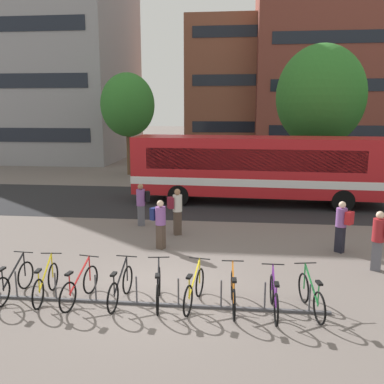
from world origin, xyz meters
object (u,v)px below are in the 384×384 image
Objects in this scene: parked_bicycle_black_1 at (14,282)px; commuter_black_pack_2 at (142,202)px; parked_bicycle_red_3 at (80,287)px; parked_bicycle_yellow_6 at (194,290)px; commuter_maroon_pack_0 at (176,209)px; commuter_maroon_pack_4 at (380,237)px; city_bus at (260,167)px; parked_bicycle_black_5 at (158,289)px; parked_bicycle_purple_8 at (274,298)px; commuter_red_pack_1 at (342,223)px; parked_bicycle_black_4 at (121,287)px; street_tree_1 at (320,96)px; parked_bicycle_orange_7 at (233,293)px; parked_bicycle_green_9 at (311,296)px; street_tree_0 at (128,105)px; parked_bicycle_yellow_2 at (46,284)px; commuter_navy_pack_3 at (160,221)px.

commuter_black_pack_2 reaches higher than parked_bicycle_black_1.
parked_bicycle_yellow_6 is at bearing -77.85° from parked_bicycle_red_3.
commuter_maroon_pack_4 is (6.15, -2.76, 0.01)m from commuter_maroon_pack_0.
commuter_maroon_pack_0 is at bearing 122.78° from commuter_black_pack_2.
parked_bicycle_black_5 is (-2.90, -11.05, -1.39)m from city_bus.
parked_bicycle_yellow_6 is at bearing 82.95° from parked_bicycle_purple_8.
commuter_red_pack_1 reaches higher than commuter_black_pack_2.
parked_bicycle_black_1 is at bearing 66.99° from commuter_red_pack_1.
parked_bicycle_black_4 is 1.01× the size of commuter_maroon_pack_0.
city_bus is 1.49× the size of street_tree_1.
commuter_black_pack_2 reaches higher than parked_bicycle_purple_8.
parked_bicycle_yellow_6 is 0.21× the size of street_tree_1.
commuter_maroon_pack_4 is at bearing -58.31° from parked_bicycle_orange_7.
parked_bicycle_black_5 is at bearing 79.75° from parked_bicycle_green_9.
commuter_red_pack_1 is at bearing -30.08° from parked_bicycle_purple_8.
parked_bicycle_black_1 is at bearing -144.84° from commuter_maroon_pack_0.
parked_bicycle_green_9 is at bearing 107.74° from commuter_black_pack_2.
street_tree_1 reaches higher than parked_bicycle_green_9.
street_tree_0 reaches higher than parked_bicycle_red_3.
commuter_black_pack_2 is at bearing -2.95° from commuter_maroon_pack_4.
parked_bicycle_yellow_2 is at bearing 94.22° from parked_bicycle_red_3.
street_tree_1 is at bearing -55.21° from commuter_red_pack_1.
street_tree_0 is at bearing -31.44° from commuter_maroon_pack_4.
street_tree_0 reaches higher than commuter_black_pack_2.
parked_bicycle_black_1 is at bearing 100.04° from parked_bicycle_yellow_6.
parked_bicycle_black_1 is 1.00× the size of parked_bicycle_yellow_2.
commuter_maroon_pack_0 reaches higher than parked_bicycle_black_1.
street_tree_1 reaches higher than parked_bicycle_red_3.
parked_bicycle_yellow_6 is (0.84, 0.03, 0.00)m from parked_bicycle_black_5.
parked_bicycle_yellow_2 is 1.03× the size of commuter_red_pack_1.
city_bus is at bearing 34.95° from commuter_maroon_pack_0.
street_tree_0 reaches higher than city_bus.
parked_bicycle_black_4 is 18.58m from street_tree_1.
city_bus is 7.04× the size of parked_bicycle_black_4.
commuter_black_pack_2 is (-1.53, 1.11, -0.03)m from commuter_maroon_pack_0.
commuter_red_pack_1 is at bearing -96.48° from street_tree_1.
parked_bicycle_yellow_2 is at bearing -87.04° from commuter_navy_pack_3.
parked_bicycle_green_9 is 6.75m from commuter_maroon_pack_0.
parked_bicycle_purple_8 is at bearing -87.70° from parked_bicycle_black_1.
parked_bicycle_black_5 is 3.48m from parked_bicycle_green_9.
commuter_navy_pack_3 reaches higher than parked_bicycle_red_3.
parked_bicycle_black_5 is 1.00× the size of commuter_maroon_pack_0.
parked_bicycle_green_9 is at bearing -86.15° from parked_bicycle_black_4.
parked_bicycle_black_1 and parked_bicycle_yellow_2 have the same top height.
commuter_maroon_pack_0 is (-0.36, 5.49, 0.60)m from parked_bicycle_black_5.
parked_bicycle_black_5 is 1.03× the size of commuter_red_pack_1.
parked_bicycle_orange_7 is 0.92m from parked_bicycle_purple_8.
parked_bicycle_yellow_2 is 4.48m from parked_bicycle_orange_7.
parked_bicycle_black_4 is 1.74m from parked_bicycle_yellow_6.
parked_bicycle_yellow_2 is 4.49m from commuter_navy_pack_3.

